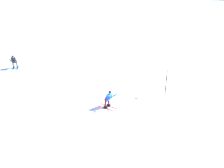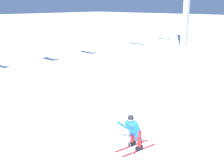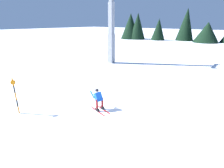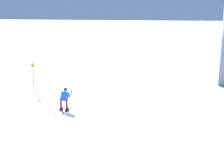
# 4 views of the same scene
# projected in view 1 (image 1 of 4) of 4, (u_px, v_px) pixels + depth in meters

# --- Properties ---
(ground_plane) EXTENTS (260.00, 260.00, 0.00)m
(ground_plane) POSITION_uv_depth(u_px,v_px,m) (115.00, 108.00, 17.20)
(ground_plane) COLOR white
(skier_carving_main) EXTENTS (1.63, 0.91, 1.49)m
(skier_carving_main) POSITION_uv_depth(u_px,v_px,m) (109.00, 98.00, 16.98)
(skier_carving_main) COLOR red
(skier_carving_main) RESTS_ON ground_plane
(trail_marker_pole) EXTENTS (0.07, 0.28, 2.26)m
(trail_marker_pole) POSITION_uv_depth(u_px,v_px,m) (166.00, 82.00, 18.58)
(trail_marker_pole) COLOR orange
(trail_marker_pole) RESTS_ON ground_plane
(skier_distant_uphill) EXTENTS (1.31, 1.74, 1.65)m
(skier_distant_uphill) POSITION_uv_depth(u_px,v_px,m) (14.00, 61.00, 24.81)
(skier_distant_uphill) COLOR #198CCC
(skier_distant_uphill) RESTS_ON ground_plane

